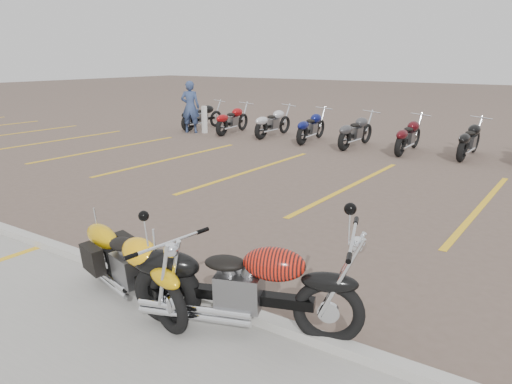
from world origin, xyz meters
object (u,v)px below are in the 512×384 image
(yellow_cruiser, at_px, (133,268))
(bollard, at_px, (204,120))
(flame_cruiser, at_px, (239,289))
(person_a, at_px, (190,107))

(yellow_cruiser, bearing_deg, bollard, 142.66)
(yellow_cruiser, height_order, bollard, bollard)
(flame_cruiser, height_order, person_a, person_a)
(flame_cruiser, xyz_separation_m, person_a, (-9.86, 10.29, 0.46))
(yellow_cruiser, distance_m, bollard, 13.35)
(yellow_cruiser, relative_size, flame_cruiser, 0.93)
(yellow_cruiser, relative_size, bollard, 2.16)
(yellow_cruiser, relative_size, person_a, 1.13)
(yellow_cruiser, height_order, person_a, person_a)
(flame_cruiser, bearing_deg, bollard, 111.87)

